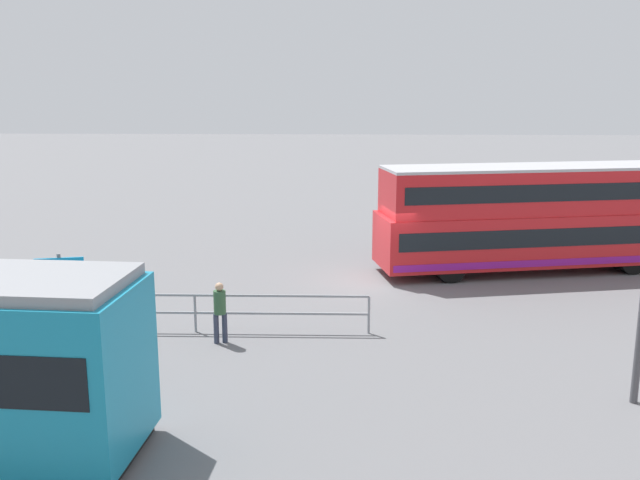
% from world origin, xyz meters
% --- Properties ---
extents(ground_plane, '(160.00, 160.00, 0.00)m').
position_xyz_m(ground_plane, '(0.00, 0.00, 0.00)').
color(ground_plane, slate).
extents(double_decker_bus, '(11.98, 4.85, 3.86)m').
position_xyz_m(double_decker_bus, '(-5.85, -1.73, 1.98)').
color(double_decker_bus, red).
rests_on(double_decker_bus, ground).
extents(pedestrian_near_railing, '(0.39, 0.39, 1.64)m').
position_xyz_m(pedestrian_near_railing, '(4.37, 6.20, 0.94)').
color(pedestrian_near_railing, '#33384C').
rests_on(pedestrian_near_railing, ground).
extents(pedestrian_railing, '(9.57, 0.19, 1.08)m').
position_xyz_m(pedestrian_railing, '(5.21, 5.39, 0.75)').
color(pedestrian_railing, gray).
rests_on(pedestrian_railing, ground).
extents(info_sign, '(1.25, 0.33, 2.26)m').
position_xyz_m(info_sign, '(8.73, 5.77, 1.58)').
color(info_sign, slate).
rests_on(info_sign, ground).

